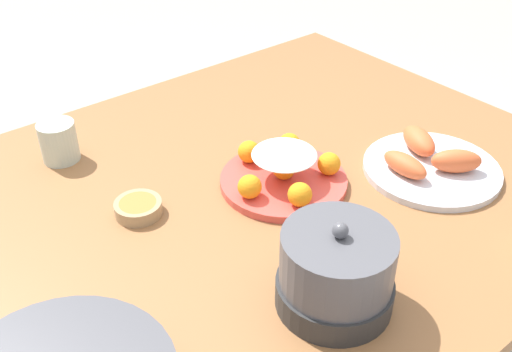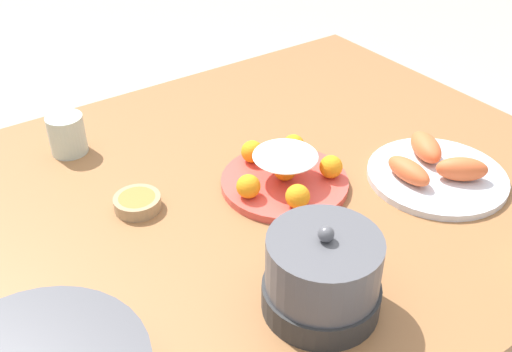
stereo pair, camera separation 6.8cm
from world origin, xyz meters
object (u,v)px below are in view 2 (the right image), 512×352
sauce_bowl (137,202)px  cup_near (67,134)px  warming_pot (322,275)px  cake_plate (285,174)px  dining_table (228,235)px  seafood_platter (435,170)px

sauce_bowl → cup_near: size_ratio=1.03×
warming_pot → cake_plate: bearing=-117.5°
dining_table → cake_plate: 0.17m
cake_plate → seafood_platter: bearing=149.9°
dining_table → cup_near: bearing=-62.1°
dining_table → sauce_bowl: size_ratio=16.70×
dining_table → cake_plate: bearing=169.2°
dining_table → cake_plate: cake_plate is taller
sauce_bowl → warming_pot: (-0.12, 0.38, 0.05)m
cup_near → warming_pot: 0.67m
sauce_bowl → warming_pot: bearing=107.5°
cup_near → cake_plate: bearing=129.7°
sauce_bowl → warming_pot: size_ratio=0.49×
seafood_platter → cup_near: 0.77m
dining_table → sauce_bowl: 0.19m
cake_plate → dining_table: bearing=-10.8°
sauce_bowl → cup_near: cup_near is taller
dining_table → warming_pot: (0.03, 0.31, 0.15)m
cake_plate → sauce_bowl: size_ratio=2.85×
dining_table → seafood_platter: size_ratio=5.32×
sauce_bowl → seafood_platter: (-0.53, 0.25, 0.00)m
seafood_platter → warming_pot: 0.44m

